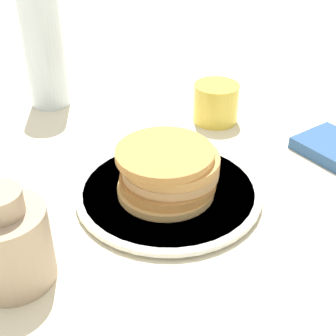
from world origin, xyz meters
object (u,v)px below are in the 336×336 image
at_px(plate, 168,191).
at_px(pancake_stack, 168,170).
at_px(cream_jug, 9,243).
at_px(water_bottle_near, 43,46).
at_px(juice_glass, 216,103).

relative_size(plate, pancake_stack, 1.76).
xyz_separation_m(pancake_stack, cream_jug, (-0.08, -0.22, 0.01)).
xyz_separation_m(plate, cream_jug, (-0.08, -0.22, 0.04)).
bearing_deg(pancake_stack, cream_jug, -108.98).
distance_m(pancake_stack, cream_jug, 0.24).
relative_size(cream_jug, water_bottle_near, 0.49).
bearing_deg(cream_jug, juice_glass, 85.03).
relative_size(pancake_stack, cream_jug, 1.25).
bearing_deg(water_bottle_near, plate, -23.94).
bearing_deg(pancake_stack, juice_glass, 98.40).
distance_m(plate, water_bottle_near, 0.40).
bearing_deg(juice_glass, plate, -81.54).
distance_m(pancake_stack, water_bottle_near, 0.39).
height_order(plate, juice_glass, juice_glass).
relative_size(juice_glass, cream_jug, 0.67).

